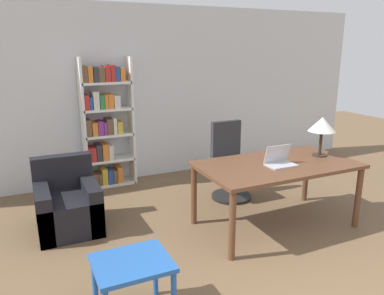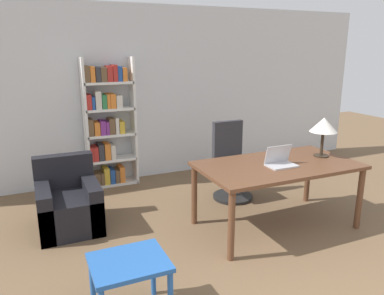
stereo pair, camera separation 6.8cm
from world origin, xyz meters
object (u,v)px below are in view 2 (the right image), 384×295
Objects in this scene: table_lamp at (324,126)px; office_chair at (231,165)px; bookshelf at (107,125)px; side_table_blue at (129,270)px; armchair at (68,205)px; laptop at (280,161)px; desk at (277,171)px.

table_lamp is 1.38m from office_chair.
office_chair is at bearing -38.57° from bookshelf.
side_table_blue is at bearing -161.39° from table_lamp.
armchair reaches higher than side_table_blue.
armchair is at bearing 155.18° from laptop.
armchair is (-0.26, 1.81, -0.14)m from side_table_blue.
desk is 0.81m from table_lamp.
side_table_blue is at bearing -156.67° from desk.
bookshelf is (-1.48, 2.25, 0.11)m from laptop.
side_table_blue is (-1.95, -0.78, -0.40)m from laptop.
side_table_blue is 0.30× the size of bookshelf.
laptop is 0.40× the size of armchair.
desk is at bearing -88.39° from office_chair.
table_lamp is 0.59× the size of armchair.
laptop is at bearing -89.73° from office_chair.
table_lamp reaches higher than desk.
table_lamp reaches higher than armchair.
bookshelf is at bearing 81.05° from side_table_blue.
armchair is 0.42× the size of bookshelf.
desk is at bearing 23.33° from side_table_blue.
laptop reaches higher than side_table_blue.
side_table_blue is (-2.64, -0.89, -0.73)m from table_lamp.
laptop is at bearing -56.79° from bookshelf.
bookshelf is at bearing 59.04° from armchair.
office_chair is at bearing 90.27° from laptop.
armchair reaches higher than desk.
office_chair is (-0.70, 0.97, -0.68)m from table_lamp.
office_chair is 2.22m from armchair.
desk is 2.66m from bookshelf.
laptop is 2.70m from bookshelf.
desk reaches higher than side_table_blue.
desk is 2.23× the size of armchair.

